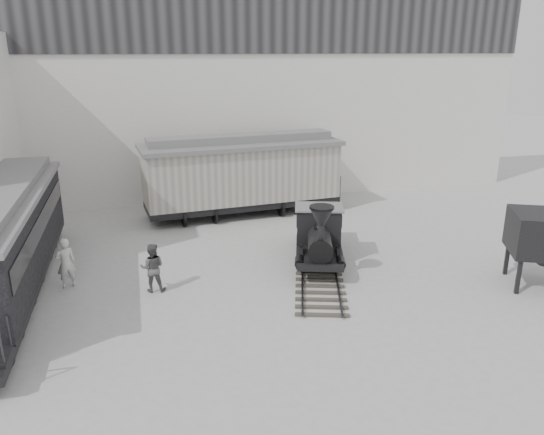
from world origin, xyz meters
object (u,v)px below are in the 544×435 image
object	(u,v)px
visitor_b	(152,268)
locomotive	(319,238)
passenger_coach	(2,240)
visitor_a	(66,263)
boxcar	(242,173)

from	to	relation	value
visitor_b	locomotive	bearing A→B (deg)	-162.37
passenger_coach	visitor_a	world-z (taller)	passenger_coach
locomotive	visitor_a	bearing A→B (deg)	-163.28
visitor_b	boxcar	bearing A→B (deg)	-111.36
locomotive	passenger_coach	size ratio (longest dim) A/B	0.64
visitor_a	visitor_b	xyz separation A→B (m)	(3.00, -1.08, -0.04)
locomotive	visitor_b	xyz separation A→B (m)	(-6.53, -1.02, -0.17)
locomotive	boxcar	size ratio (longest dim) A/B	0.80
boxcar	visitor_a	bearing A→B (deg)	-142.82
boxcar	visitor_b	world-z (taller)	boxcar
boxcar	passenger_coach	xyz separation A→B (m)	(-9.89, -7.05, -0.28)
passenger_coach	locomotive	bearing A→B (deg)	-1.91
boxcar	visitor_b	size ratio (longest dim) A/B	5.85
passenger_coach	visitor_b	world-z (taller)	passenger_coach
visitor_a	visitor_b	world-z (taller)	visitor_a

